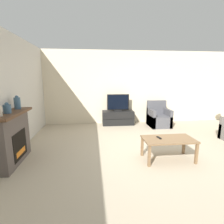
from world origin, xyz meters
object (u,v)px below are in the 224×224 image
object	(u,v)px
mantel_vase_right	(17,103)
armchair	(159,118)
tv_stand	(118,118)
coffee_table	(168,141)
mantel_vase_centre_left	(7,108)
remote	(159,138)
tv	(118,103)
fireplace	(12,138)

from	to	relation	value
mantel_vase_right	armchair	bearing A→B (deg)	27.11
mantel_vase_right	tv_stand	world-z (taller)	mantel_vase_right
coffee_table	mantel_vase_right	bearing A→B (deg)	169.70
mantel_vase_centre_left	coffee_table	world-z (taller)	mantel_vase_centre_left
mantel_vase_centre_left	tv_stand	distance (m)	3.89
tv_stand	remote	distance (m)	2.94
tv_stand	armchair	bearing A→B (deg)	-13.90
remote	mantel_vase_right	bearing A→B (deg)	160.44
mantel_vase_right	tv	distance (m)	3.48
mantel_vase_right	remote	distance (m)	3.10
tv_stand	coffee_table	xyz separation A→B (m)	(0.64, -2.95, 0.15)
remote	armchair	bearing A→B (deg)	59.46
fireplace	coffee_table	world-z (taller)	fireplace
coffee_table	tv	bearing A→B (deg)	102.29
fireplace	tv	distance (m)	3.74
mantel_vase_right	tv_stand	distance (m)	3.58
coffee_table	remote	xyz separation A→B (m)	(-0.19, 0.05, 0.07)
armchair	mantel_vase_right	bearing A→B (deg)	-152.89
fireplace	coffee_table	bearing A→B (deg)	-3.67
tv	mantel_vase_right	bearing A→B (deg)	-136.73
mantel_vase_centre_left	armchair	xyz separation A→B (m)	(3.94, 2.48, -0.86)
fireplace	mantel_vase_right	bearing A→B (deg)	87.44
tv	remote	distance (m)	2.95
mantel_vase_right	tv	bearing A→B (deg)	43.27
armchair	mantel_vase_centre_left	bearing A→B (deg)	-147.81
tv_stand	remote	bearing A→B (deg)	-81.14
fireplace	mantel_vase_right	distance (m)	0.75
fireplace	tv	world-z (taller)	tv
tv	tv_stand	bearing A→B (deg)	90.00
remote	coffee_table	bearing A→B (deg)	-24.47
coffee_table	remote	world-z (taller)	remote
mantel_vase_centre_left	tv_stand	bearing A→B (deg)	48.40
mantel_vase_centre_left	mantel_vase_right	xyz separation A→B (m)	(0.00, 0.46, 0.04)
tv_stand	tv	size ratio (longest dim) A/B	1.43
mantel_vase_centre_left	remote	distance (m)	3.04
tv_stand	armchair	xyz separation A→B (m)	(1.43, -0.35, 0.03)
tv	remote	size ratio (longest dim) A/B	5.19
mantel_vase_right	coffee_table	distance (m)	3.30
mantel_vase_right	remote	bearing A→B (deg)	-10.00
tv	remote	bearing A→B (deg)	-81.13
fireplace	mantel_vase_right	xyz separation A→B (m)	(0.02, 0.37, 0.65)
tv_stand	mantel_vase_centre_left	bearing A→B (deg)	-131.60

